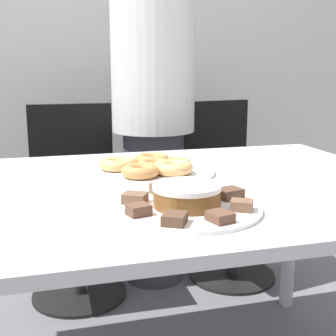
% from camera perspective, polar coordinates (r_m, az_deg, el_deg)
% --- Properties ---
extents(wall_back, '(8.00, 0.05, 2.60)m').
position_cam_1_polar(wall_back, '(2.92, -9.21, 16.90)').
color(wall_back, silver).
rests_on(wall_back, ground_plane).
extents(table, '(1.52, 1.05, 0.73)m').
position_cam_1_polar(table, '(1.38, -0.50, -5.12)').
color(table, silver).
rests_on(table, ground_plane).
extents(person_standing, '(0.39, 0.39, 1.53)m').
position_cam_1_polar(person_standing, '(2.25, -1.80, 5.53)').
color(person_standing, '#383842').
rests_on(person_standing, ground_plane).
extents(office_chair_left, '(0.45, 0.45, 0.88)m').
position_cam_1_polar(office_chair_left, '(2.23, -11.23, -4.67)').
color(office_chair_left, black).
rests_on(office_chair_left, ground_plane).
extents(office_chair_right, '(0.51, 0.51, 0.88)m').
position_cam_1_polar(office_chair_right, '(2.40, 7.28, -3.29)').
color(office_chair_right, black).
rests_on(office_chair_right, ground_plane).
extents(plate_cake, '(0.35, 0.35, 0.01)m').
position_cam_1_polar(plate_cake, '(1.11, 2.30, -4.94)').
color(plate_cake, white).
rests_on(plate_cake, table).
extents(plate_donuts, '(0.39, 0.39, 0.01)m').
position_cam_1_polar(plate_donuts, '(1.49, -1.71, -0.45)').
color(plate_donuts, white).
rests_on(plate_donuts, table).
extents(frosted_cake, '(0.16, 0.16, 0.05)m').
position_cam_1_polar(frosted_cake, '(1.10, 2.32, -3.35)').
color(frosted_cake, brown).
rests_on(frosted_cake, plate_cake).
extents(lamington_0, '(0.07, 0.06, 0.03)m').
position_cam_1_polar(lamington_0, '(1.18, 7.53, -3.10)').
color(lamington_0, '#513828').
rests_on(lamington_0, plate_cake).
extents(lamington_1, '(0.06, 0.06, 0.02)m').
position_cam_1_polar(lamington_1, '(1.23, 3.51, -2.43)').
color(lamington_1, '#513828').
rests_on(lamington_1, plate_cake).
extents(lamington_2, '(0.05, 0.05, 0.03)m').
position_cam_1_polar(lamington_2, '(1.21, -1.05, -2.57)').
color(lamington_2, brown).
rests_on(lamington_2, plate_cake).
extents(lamington_3, '(0.07, 0.07, 0.02)m').
position_cam_1_polar(lamington_3, '(1.14, -4.05, -3.66)').
color(lamington_3, brown).
rests_on(lamington_3, plate_cake).
extents(lamington_4, '(0.06, 0.05, 0.02)m').
position_cam_1_polar(lamington_4, '(1.04, -3.60, -5.12)').
color(lamington_4, brown).
rests_on(lamington_4, plate_cake).
extents(lamington_5, '(0.07, 0.07, 0.02)m').
position_cam_1_polar(lamington_5, '(0.99, 0.81, -6.19)').
color(lamington_5, '#513828').
rests_on(lamington_5, plate_cake).
extents(lamington_6, '(0.06, 0.06, 0.02)m').
position_cam_1_polar(lamington_6, '(1.01, 6.36, -5.92)').
color(lamington_6, brown).
rests_on(lamington_6, plate_cake).
extents(lamington_7, '(0.06, 0.06, 0.02)m').
position_cam_1_polar(lamington_7, '(1.09, 8.96, -4.51)').
color(lamington_7, brown).
rests_on(lamington_7, plate_cake).
extents(donut_0, '(0.11, 0.11, 0.03)m').
position_cam_1_polar(donut_0, '(1.48, -1.72, 0.36)').
color(donut_0, '#C68447').
rests_on(donut_0, plate_donuts).
extents(donut_1, '(0.11, 0.11, 0.04)m').
position_cam_1_polar(donut_1, '(1.40, -3.41, -0.38)').
color(donut_1, '#C68447').
rests_on(donut_1, plate_donuts).
extents(donut_2, '(0.12, 0.12, 0.04)m').
position_cam_1_polar(donut_2, '(1.43, 0.59, 0.04)').
color(donut_2, '#E5AD66').
rests_on(donut_2, plate_donuts).
extents(donut_3, '(0.11, 0.11, 0.03)m').
position_cam_1_polar(donut_3, '(1.52, 0.75, 0.59)').
color(donut_3, '#D18E4C').
rests_on(donut_3, plate_donuts).
extents(donut_4, '(0.12, 0.12, 0.04)m').
position_cam_1_polar(donut_4, '(1.56, -2.00, 1.01)').
color(donut_4, '#C68447').
rests_on(donut_4, plate_donuts).
extents(donut_5, '(0.12, 0.12, 0.04)m').
position_cam_1_polar(donut_5, '(1.51, -6.19, 0.52)').
color(donut_5, '#E5AD66').
rests_on(donut_5, plate_donuts).
extents(napkin, '(0.18, 0.16, 0.01)m').
position_cam_1_polar(napkin, '(1.41, 18.93, -1.99)').
color(napkin, white).
rests_on(napkin, table).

